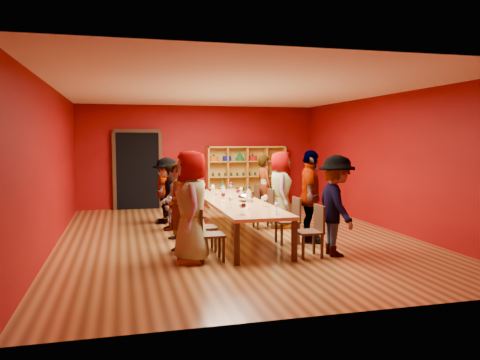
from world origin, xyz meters
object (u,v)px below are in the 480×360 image
chair_person_right_3 (266,206)px  person_left_0 (192,207)px  person_left_1 (179,208)px  person_right_3 (281,190)px  spittoon_bowl (246,197)px  chair_person_left_1 (200,224)px  chair_person_left_0 (207,231)px  chair_person_left_3 (184,207)px  chair_person_right_1 (291,218)px  wine_bottle (222,187)px  chair_person_right_4 (253,200)px  person_right_4 (264,187)px  chair_person_left_4 (180,202)px  person_left_4 (164,191)px  person_left_3 (167,194)px  person_right_0 (336,206)px  tasting_table (235,203)px  person_left_2 (172,201)px  person_right_1 (310,196)px  chair_person_right_0 (313,228)px  chair_person_left_2 (190,213)px  shelving_unit (246,173)px

chair_person_right_3 → person_left_0: bearing=-129.6°
person_left_1 → person_right_3: bearing=110.4°
spittoon_bowl → chair_person_left_1: bearing=-139.2°
chair_person_left_0 → chair_person_left_3: bearing=90.0°
chair_person_right_1 → wine_bottle: 2.81m
spittoon_bowl → wine_bottle: wine_bottle is taller
chair_person_right_4 → spittoon_bowl: 2.15m
chair_person_right_3 → chair_person_right_1: bearing=-90.0°
chair_person_right_3 → person_right_4: bearing=74.8°
chair_person_left_4 → wine_bottle: 1.10m
person_left_4 → wine_bottle: (1.41, -0.11, 0.09)m
chair_person_left_1 → chair_person_right_3: (1.82, 1.82, 0.00)m
chair_person_left_4 → person_right_3: 2.49m
person_right_4 → spittoon_bowl: 2.25m
chair_person_left_0 → chair_person_left_3: same height
chair_person_left_0 → person_right_3: 3.32m
chair_person_left_1 → person_left_3: size_ratio=0.55×
person_right_0 → chair_person_right_3: bearing=13.6°
chair_person_right_3 → person_right_4: 1.23m
chair_person_right_1 → spittoon_bowl: size_ratio=2.74×
tasting_table → chair_person_left_4: (-0.91, 1.90, -0.20)m
person_left_1 → chair_person_left_3: bearing=154.8°
person_left_2 → person_right_1: person_right_1 is taller
chair_person_right_0 → wine_bottle: 3.85m
tasting_table → chair_person_left_2: bearing=169.0°
chair_person_left_3 → spittoon_bowl: 1.66m
person_left_4 → person_right_4: bearing=102.8°
chair_person_left_2 → person_left_4: person_left_4 is taller
tasting_table → chair_person_right_0: bearing=-65.1°
person_left_2 → person_right_0: (2.59, -2.14, 0.11)m
chair_person_left_1 → person_left_2: (-0.35, 1.28, 0.26)m
person_left_0 → wine_bottle: (1.28, 3.57, -0.06)m
person_right_1 → person_right_4: size_ratio=1.11×
chair_person_left_3 → wine_bottle: bearing=35.7°
person_left_0 → person_right_0: (2.49, -0.18, -0.05)m
shelving_unit → chair_person_left_2: bearing=-119.1°
person_left_2 → chair_person_right_0: size_ratio=1.71×
chair_person_left_2 → person_right_3: person_right_3 is taller
shelving_unit → chair_person_left_1: 5.91m
shelving_unit → wine_bottle: 2.83m
person_right_1 → chair_person_right_3: bearing=35.9°
person_left_0 → chair_person_left_1: (0.25, 0.68, -0.42)m
tasting_table → person_left_2: person_left_2 is taller
person_left_1 → person_left_3: size_ratio=0.99×
person_right_4 → wine_bottle: bearing=86.5°
spittoon_bowl → person_right_3: bearing=39.3°
spittoon_bowl → person_right_4: bearing=63.0°
person_right_0 → chair_person_right_3: 2.73m
tasting_table → chair_person_right_0: size_ratio=5.06×
wine_bottle → person_right_0: bearing=-72.2°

